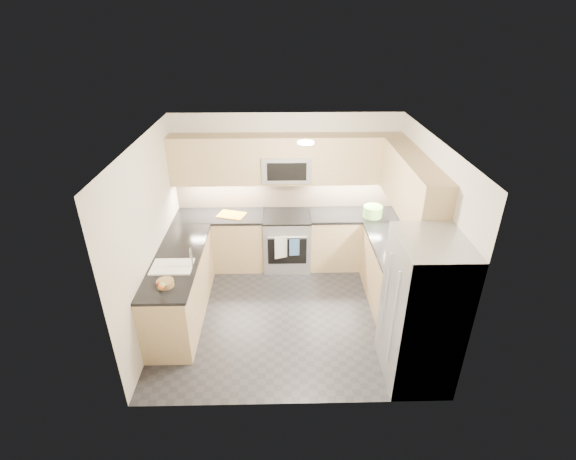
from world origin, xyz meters
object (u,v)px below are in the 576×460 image
object	(u,v)px
microwave	(287,167)
cutting_board	(232,215)
refrigerator	(422,311)
fruit_basket	(165,283)
utensil_bowl	(373,211)
gas_range	(287,241)

from	to	relation	value
microwave	cutting_board	bearing A→B (deg)	-172.65
microwave	refrigerator	world-z (taller)	microwave
fruit_basket	utensil_bowl	bearing A→B (deg)	32.98
utensil_bowl	cutting_board	distance (m)	2.26
refrigerator	fruit_basket	distance (m)	2.98
utensil_bowl	microwave	bearing A→B (deg)	171.48
microwave	utensil_bowl	distance (m)	1.54
gas_range	refrigerator	bearing A→B (deg)	-59.12
microwave	utensil_bowl	bearing A→B (deg)	-8.52
refrigerator	gas_range	bearing A→B (deg)	120.88
refrigerator	cutting_board	distance (m)	3.38
fruit_basket	gas_range	bearing A→B (deg)	52.47
fruit_basket	refrigerator	bearing A→B (deg)	-9.49
gas_range	microwave	size ratio (longest dim) A/B	1.20
gas_range	cutting_board	distance (m)	1.02
cutting_board	refrigerator	bearing A→B (deg)	-46.14
gas_range	cutting_board	bearing A→B (deg)	179.34
gas_range	refrigerator	world-z (taller)	refrigerator
cutting_board	microwave	bearing A→B (deg)	7.35
microwave	fruit_basket	bearing A→B (deg)	-125.81
refrigerator	fruit_basket	world-z (taller)	refrigerator
utensil_bowl	fruit_basket	size ratio (longest dim) A/B	1.49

